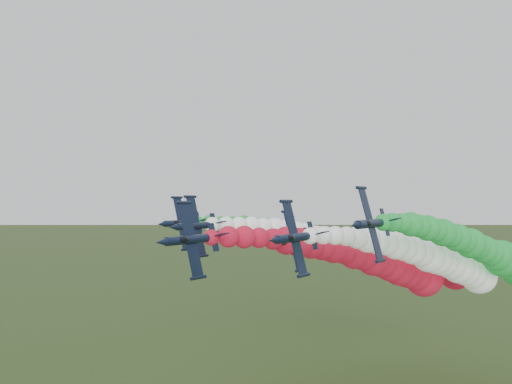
% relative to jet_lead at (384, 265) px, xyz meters
% --- Properties ---
extents(jet_lead, '(14.24, 89.66, 24.72)m').
position_rel_jet_lead_xyz_m(jet_lead, '(0.00, 0.00, 0.00)').
color(jet_lead, black).
rests_on(jet_lead, ground).
extents(jet_inner_left, '(13.72, 89.22, 24.28)m').
position_rel_jet_lead_xyz_m(jet_inner_left, '(-11.82, 12.22, 1.29)').
color(jet_inner_left, black).
rests_on(jet_inner_left, ground).
extents(jet_inner_right, '(13.72, 89.23, 24.29)m').
position_rel_jet_lead_xyz_m(jet_inner_right, '(11.06, 8.24, 0.47)').
color(jet_inner_right, black).
rests_on(jet_inner_right, ground).
extents(jet_outer_left, '(13.94, 89.45, 24.51)m').
position_rel_jet_lead_xyz_m(jet_outer_left, '(-22.46, 20.79, 0.95)').
color(jet_outer_left, black).
rests_on(jet_outer_left, ground).
extents(jet_outer_right, '(14.05, 89.57, 24.63)m').
position_rel_jet_lead_xyz_m(jet_outer_right, '(19.69, 16.52, 2.02)').
color(jet_outer_right, black).
rests_on(jet_outer_right, ground).
extents(jet_trail, '(14.15, 89.61, 24.67)m').
position_rel_jet_lead_xyz_m(jet_trail, '(1.46, 25.12, -1.83)').
color(jet_trail, black).
rests_on(jet_trail, ground).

